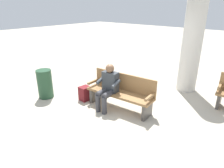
{
  "coord_description": "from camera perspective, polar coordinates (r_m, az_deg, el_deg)",
  "views": [
    {
      "loc": [
        -2.9,
        3.67,
        2.55
      ],
      "look_at": [
        0.12,
        0.15,
        0.7
      ],
      "focal_mm": 32.18,
      "sensor_mm": 36.0,
      "label": 1
    }
  ],
  "objects": [
    {
      "name": "ground_plane",
      "position": [
        5.33,
        2.05,
        -6.87
      ],
      "size": [
        40.0,
        40.0,
        0.0
      ],
      "primitive_type": "plane",
      "color": "#B7AD99"
    },
    {
      "name": "bench_near",
      "position": [
        5.18,
        2.55,
        -2.1
      ],
      "size": [
        1.84,
        0.64,
        0.9
      ],
      "rotation": [
        0.0,
        0.0,
        0.09
      ],
      "color": "olive",
      "rests_on": "ground"
    },
    {
      "name": "person_seated",
      "position": [
        5.07,
        -1.18,
        -0.56
      ],
      "size": [
        0.6,
        0.6,
        1.18
      ],
      "rotation": [
        0.0,
        0.0,
        0.09
      ],
      "color": "#33383D",
      "rests_on": "ground"
    },
    {
      "name": "backpack",
      "position": [
        5.74,
        -7.74,
        -2.65
      ],
      "size": [
        0.31,
        0.3,
        0.4
      ],
      "rotation": [
        0.0,
        0.0,
        4.65
      ],
      "color": "maroon",
      "rests_on": "ground"
    },
    {
      "name": "support_pillar",
      "position": [
        6.45,
        21.97,
        12.08
      ],
      "size": [
        0.58,
        0.58,
        3.27
      ],
      "primitive_type": "cylinder",
      "color": "beige",
      "rests_on": "ground"
    },
    {
      "name": "trash_bin",
      "position": [
        6.09,
        -18.51,
        0.05
      ],
      "size": [
        0.42,
        0.42,
        0.83
      ],
      "primitive_type": "cylinder",
      "color": "#23472D",
      "rests_on": "ground"
    }
  ]
}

